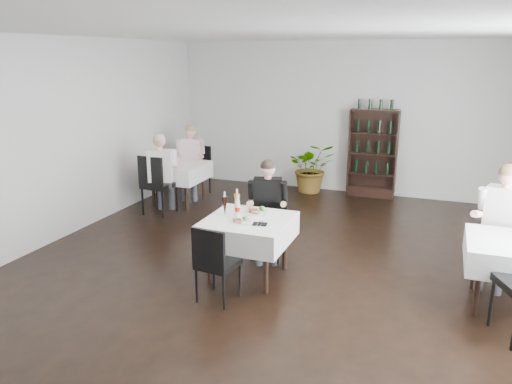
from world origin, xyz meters
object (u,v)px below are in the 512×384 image
main_table (248,230)px  potted_tree (312,167)px  wine_shelf (373,154)px  diner_main (267,202)px

main_table → potted_tree: (-0.28, 4.20, -0.11)m
wine_shelf → diner_main: bearing=-103.5°
wine_shelf → main_table: 4.41m
wine_shelf → main_table: wine_shelf is taller
wine_shelf → potted_tree: (-1.18, -0.11, -0.34)m
diner_main → main_table: bearing=-91.6°
wine_shelf → diner_main: 3.76m
wine_shelf → potted_tree: size_ratio=1.71×
wine_shelf → potted_tree: bearing=-174.5°
wine_shelf → main_table: size_ratio=1.70×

